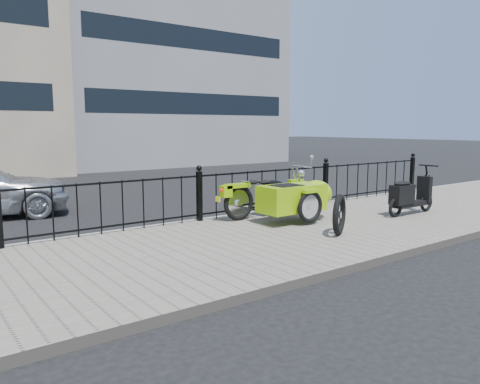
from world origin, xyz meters
TOP-DOWN VIEW (x-y plane):
  - ground at (0.00, 0.00)m, footprint 120.00×120.00m
  - sidewalk at (0.00, -0.50)m, footprint 30.00×3.80m
  - curb at (0.00, 1.44)m, footprint 30.00×0.10m
  - iron_fence at (0.00, 1.30)m, footprint 14.11×0.11m
  - building_grey at (7.00, 16.99)m, footprint 12.00×8.01m
  - motorcycle_sidecar at (1.50, 0.26)m, footprint 2.28×1.47m
  - scooter at (3.79, -0.75)m, footprint 1.49×0.44m
  - spare_tire at (1.24, -1.14)m, footprint 0.66×0.43m

SIDE VIEW (x-z plane):
  - ground at x=0.00m, z-range 0.00..0.00m
  - sidewalk at x=0.00m, z-range 0.00..0.12m
  - curb at x=0.00m, z-range 0.00..0.12m
  - spare_tire at x=1.24m, z-range 0.12..0.82m
  - scooter at x=3.79m, z-range 0.01..1.02m
  - iron_fence at x=0.00m, z-range 0.05..1.12m
  - motorcycle_sidecar at x=1.50m, z-range 0.10..1.09m
  - building_grey at x=7.00m, z-range 0.00..15.00m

